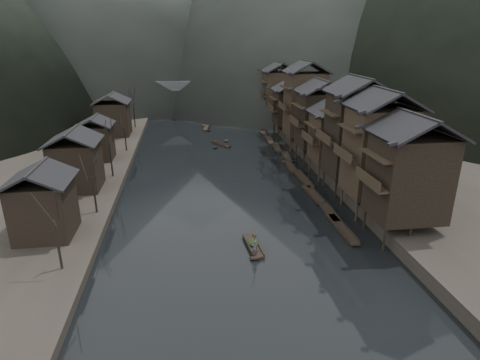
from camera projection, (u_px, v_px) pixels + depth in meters
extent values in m
plane|color=black|center=(235.00, 216.00, 49.38)|extent=(300.00, 300.00, 0.00)
cube|color=#2D2823|center=(366.00, 129.00, 90.79)|extent=(40.00, 200.00, 1.80)
cube|color=#2D2823|center=(41.00, 141.00, 81.95)|extent=(40.00, 200.00, 1.20)
cylinder|color=black|center=(384.00, 239.00, 41.07)|extent=(0.30, 0.30, 2.90)
cylinder|color=black|center=(365.00, 219.00, 45.54)|extent=(0.30, 0.30, 2.90)
cylinder|color=black|center=(410.00, 237.00, 41.42)|extent=(0.30, 0.30, 2.90)
cylinder|color=black|center=(387.00, 218.00, 45.89)|extent=(0.30, 0.30, 2.90)
cube|color=black|center=(408.00, 177.00, 41.74)|extent=(7.00, 6.00, 8.88)
cube|color=#2C2318|center=(372.00, 183.00, 41.38)|extent=(1.20, 5.70, 0.25)
cylinder|color=#2C2318|center=(357.00, 211.00, 47.59)|extent=(0.30, 0.30, 2.90)
cylinder|color=#2C2318|center=(342.00, 196.00, 52.05)|extent=(0.30, 0.30, 2.90)
cylinder|color=#2C2318|center=(379.00, 210.00, 47.94)|extent=(0.30, 0.30, 2.90)
cylinder|color=#2C2318|center=(362.00, 195.00, 52.41)|extent=(0.30, 0.30, 2.90)
cube|color=#2C2318|center=(379.00, 152.00, 47.98)|extent=(7.00, 6.00, 10.48)
cube|color=#2C2318|center=(346.00, 157.00, 47.65)|extent=(1.20, 5.70, 0.25)
cylinder|color=black|center=(336.00, 190.00, 54.10)|extent=(0.30, 0.30, 2.90)
cylinder|color=black|center=(324.00, 178.00, 58.57)|extent=(0.30, 0.30, 2.90)
cylinder|color=black|center=(355.00, 189.00, 54.45)|extent=(0.30, 0.30, 2.90)
cylinder|color=black|center=(342.00, 177.00, 58.92)|extent=(0.30, 0.30, 2.90)
cube|color=black|center=(355.00, 135.00, 54.38)|extent=(7.00, 6.00, 11.17)
cube|color=#2C2318|center=(327.00, 140.00, 54.06)|extent=(1.20, 5.70, 0.25)
cylinder|color=#2C2318|center=(319.00, 173.00, 60.62)|extent=(0.30, 0.30, 2.90)
cylinder|color=#2C2318|center=(310.00, 164.00, 65.09)|extent=(0.30, 0.30, 2.90)
cylinder|color=#2C2318|center=(336.00, 172.00, 60.97)|extent=(0.30, 0.30, 2.90)
cylinder|color=#2C2318|center=(326.00, 163.00, 65.44)|extent=(0.30, 0.30, 2.90)
cube|color=#2C2318|center=(336.00, 137.00, 61.58)|extent=(7.00, 6.00, 7.17)
cube|color=#2C2318|center=(310.00, 140.00, 61.20)|extent=(1.20, 5.70, 0.25)
cylinder|color=black|center=(304.00, 158.00, 68.07)|extent=(0.30, 0.30, 2.90)
cylinder|color=black|center=(296.00, 150.00, 72.54)|extent=(0.30, 0.30, 2.90)
cylinder|color=black|center=(320.00, 157.00, 68.42)|extent=(0.30, 0.30, 2.90)
cylinder|color=black|center=(311.00, 150.00, 72.89)|extent=(0.30, 0.30, 2.90)
cube|color=black|center=(319.00, 120.00, 68.67)|extent=(7.00, 6.00, 9.27)
cube|color=#2C2318|center=(297.00, 123.00, 68.32)|extent=(1.20, 5.70, 0.25)
cylinder|color=#2C2318|center=(291.00, 145.00, 76.45)|extent=(0.30, 0.30, 2.90)
cylinder|color=#2C2318|center=(285.00, 138.00, 80.92)|extent=(0.30, 0.30, 2.90)
cylinder|color=#2C2318|center=(305.00, 144.00, 76.80)|extent=(0.30, 0.30, 2.90)
cylinder|color=#2C2318|center=(298.00, 138.00, 81.27)|extent=(0.30, 0.30, 2.90)
cube|color=#2C2318|center=(305.00, 104.00, 76.63)|extent=(7.00, 6.00, 11.75)
cube|color=#2C2318|center=(284.00, 108.00, 76.32)|extent=(1.20, 5.70, 0.25)
cylinder|color=black|center=(279.00, 133.00, 85.76)|extent=(0.30, 0.30, 2.90)
cylinder|color=black|center=(274.00, 128.00, 90.23)|extent=(0.30, 0.30, 2.90)
cylinder|color=black|center=(291.00, 132.00, 86.11)|extent=(0.30, 0.30, 2.90)
cylinder|color=black|center=(286.00, 127.00, 90.58)|extent=(0.30, 0.30, 2.90)
cube|color=black|center=(291.00, 107.00, 86.72)|extent=(7.00, 6.00, 7.20)
cube|color=#2C2318|center=(273.00, 110.00, 86.33)|extent=(1.20, 5.70, 0.25)
cylinder|color=#2C2318|center=(268.00, 121.00, 96.94)|extent=(0.30, 0.30, 2.90)
cylinder|color=#2C2318|center=(264.00, 117.00, 101.41)|extent=(0.30, 0.30, 2.90)
cylinder|color=#2C2318|center=(279.00, 121.00, 97.29)|extent=(0.30, 0.30, 2.90)
cylinder|color=#2C2318|center=(274.00, 117.00, 101.76)|extent=(0.30, 0.30, 2.90)
cube|color=#2C2318|center=(279.00, 93.00, 97.40)|extent=(7.00, 6.00, 10.09)
cube|color=#2C2318|center=(262.00, 96.00, 97.06)|extent=(1.20, 5.70, 0.25)
cube|color=black|center=(44.00, 207.00, 41.60)|extent=(5.50, 5.50, 6.00)
cube|color=black|center=(76.00, 164.00, 54.55)|extent=(6.00, 6.00, 6.50)
cube|color=black|center=(97.00, 141.00, 67.71)|extent=(5.00, 5.00, 5.80)
cube|color=black|center=(113.00, 118.00, 84.30)|extent=(6.50, 6.50, 6.80)
cylinder|color=black|center=(61.00, 242.00, 35.68)|extent=(0.24, 0.24, 4.81)
cylinder|color=black|center=(90.00, 193.00, 47.27)|extent=(0.24, 0.24, 4.57)
cylinder|color=black|center=(109.00, 158.00, 59.48)|extent=(0.24, 0.24, 5.15)
cylinder|color=black|center=(123.00, 138.00, 73.05)|extent=(0.24, 0.24, 4.26)
cylinder|color=black|center=(134.00, 114.00, 91.44)|extent=(0.24, 0.24, 5.47)
cube|color=black|center=(342.00, 229.00, 45.83)|extent=(1.21, 7.63, 0.30)
cube|color=black|center=(342.00, 227.00, 45.77)|extent=(1.26, 7.48, 0.10)
cube|color=black|center=(331.00, 214.00, 49.20)|extent=(0.95, 0.95, 0.37)
cube|color=black|center=(354.00, 243.00, 42.37)|extent=(0.95, 0.95, 0.37)
cube|color=black|center=(329.00, 212.00, 49.99)|extent=(1.28, 5.95, 0.30)
cube|color=black|center=(329.00, 211.00, 49.93)|extent=(1.33, 5.83, 0.10)
cube|color=black|center=(321.00, 203.00, 52.58)|extent=(0.96, 0.76, 0.32)
cube|color=black|center=(338.00, 221.00, 47.31)|extent=(0.96, 0.76, 0.32)
cube|color=black|center=(313.00, 195.00, 55.58)|extent=(1.39, 6.75, 0.30)
cube|color=black|center=(313.00, 193.00, 55.52)|extent=(1.44, 6.61, 0.10)
cube|color=black|center=(307.00, 185.00, 58.54)|extent=(0.97, 0.86, 0.34)
cube|color=black|center=(320.00, 203.00, 52.52)|extent=(0.97, 0.86, 0.34)
cube|color=black|center=(303.00, 180.00, 61.31)|extent=(1.25, 7.71, 0.30)
cube|color=black|center=(304.00, 179.00, 61.25)|extent=(1.30, 7.56, 0.10)
cube|color=black|center=(297.00, 171.00, 64.70)|extent=(0.95, 0.96, 0.37)
cube|color=black|center=(310.00, 187.00, 57.81)|extent=(0.95, 0.96, 0.37)
cube|color=black|center=(290.00, 167.00, 67.15)|extent=(1.50, 5.95, 0.30)
cube|color=black|center=(290.00, 166.00, 67.09)|extent=(1.55, 5.83, 0.10)
cube|color=black|center=(285.00, 161.00, 69.71)|extent=(0.98, 0.79, 0.32)
cube|color=black|center=(296.00, 172.00, 64.51)|extent=(0.98, 0.79, 0.32)
cube|color=black|center=(286.00, 157.00, 72.92)|extent=(1.69, 6.06, 0.30)
cube|color=black|center=(286.00, 156.00, 72.86)|extent=(1.73, 5.95, 0.10)
cube|color=black|center=(281.00, 152.00, 75.49)|extent=(1.00, 0.83, 0.33)
cube|color=black|center=(292.00, 160.00, 70.25)|extent=(1.00, 0.83, 0.33)
cube|color=black|center=(276.00, 148.00, 78.59)|extent=(1.64, 6.52, 0.30)
cube|color=black|center=(276.00, 147.00, 78.53)|extent=(1.68, 6.40, 0.10)
cube|color=black|center=(272.00, 143.00, 81.38)|extent=(1.00, 0.87, 0.34)
cube|color=black|center=(281.00, 151.00, 75.70)|extent=(1.00, 0.87, 0.34)
cube|color=black|center=(269.00, 140.00, 84.06)|extent=(1.52, 6.72, 0.30)
cube|color=black|center=(269.00, 140.00, 84.00)|extent=(1.56, 6.59, 0.10)
cube|color=black|center=(265.00, 136.00, 86.96)|extent=(0.98, 0.88, 0.34)
cube|color=black|center=(274.00, 144.00, 81.07)|extent=(0.98, 0.88, 0.34)
cube|color=black|center=(263.00, 132.00, 90.97)|extent=(1.58, 6.10, 0.30)
cube|color=black|center=(263.00, 132.00, 90.91)|extent=(1.62, 5.98, 0.10)
cube|color=black|center=(259.00, 129.00, 93.58)|extent=(0.99, 0.82, 0.33)
cube|color=black|center=(266.00, 135.00, 88.27)|extent=(0.99, 0.82, 0.33)
cube|color=black|center=(261.00, 128.00, 94.97)|extent=(1.53, 6.74, 0.30)
cube|color=black|center=(261.00, 127.00, 94.91)|extent=(1.58, 6.61, 0.10)
cube|color=black|center=(258.00, 125.00, 97.87)|extent=(0.99, 0.88, 0.34)
cube|color=black|center=(265.00, 131.00, 91.97)|extent=(0.99, 0.88, 0.34)
cube|color=black|center=(257.00, 123.00, 100.80)|extent=(1.41, 7.26, 0.30)
cube|color=black|center=(257.00, 122.00, 100.74)|extent=(1.45, 7.11, 0.10)
cube|color=black|center=(255.00, 120.00, 103.96)|extent=(0.97, 0.92, 0.36)
cube|color=black|center=(261.00, 125.00, 97.55)|extent=(0.97, 0.92, 0.36)
cube|color=black|center=(251.00, 118.00, 106.77)|extent=(1.59, 7.11, 0.30)
cube|color=black|center=(251.00, 117.00, 106.71)|extent=(1.64, 6.97, 0.10)
cube|color=black|center=(248.00, 115.00, 109.83)|extent=(0.99, 0.93, 0.35)
cube|color=black|center=(254.00, 120.00, 103.61)|extent=(0.99, 0.93, 0.35)
cube|color=black|center=(221.00, 144.00, 81.16)|extent=(3.72, 5.53, 0.30)
cube|color=black|center=(221.00, 143.00, 81.10)|extent=(3.71, 5.45, 0.10)
cube|color=black|center=(226.00, 140.00, 83.54)|extent=(1.09, 1.04, 0.32)
cube|color=black|center=(215.00, 147.00, 78.69)|extent=(1.09, 1.04, 0.32)
cube|color=black|center=(206.00, 128.00, 95.21)|extent=(1.85, 5.92, 0.30)
cube|color=black|center=(206.00, 127.00, 95.15)|extent=(1.88, 5.81, 0.10)
cube|color=black|center=(204.00, 125.00, 97.69)|extent=(0.95, 0.84, 0.32)
cube|color=black|center=(209.00, 130.00, 92.64)|extent=(0.95, 0.84, 0.32)
cube|color=black|center=(178.00, 118.00, 107.06)|extent=(3.05, 5.23, 0.30)
cube|color=black|center=(178.00, 117.00, 106.99)|extent=(3.05, 5.16, 0.10)
cube|color=black|center=(182.00, 115.00, 109.30)|extent=(1.04, 0.94, 0.31)
cube|color=black|center=(174.00, 119.00, 104.72)|extent=(1.04, 0.94, 0.31)
cube|color=black|center=(191.00, 112.00, 114.79)|extent=(2.36, 5.00, 0.30)
cube|color=black|center=(191.00, 111.00, 114.73)|extent=(2.38, 4.92, 0.10)
cube|color=black|center=(189.00, 110.00, 116.77)|extent=(0.99, 0.83, 0.30)
cube|color=black|center=(194.00, 113.00, 112.72)|extent=(0.99, 0.83, 0.30)
cube|color=#4C4C4F|center=(203.00, 86.00, 113.97)|extent=(40.00, 6.00, 1.60)
cube|color=#4C4C4F|center=(204.00, 83.00, 111.01)|extent=(40.00, 0.50, 1.00)
cube|color=#4C4C4F|center=(203.00, 81.00, 116.04)|extent=(40.00, 0.50, 1.00)
cube|color=#4C4C4F|center=(154.00, 102.00, 113.54)|extent=(3.20, 6.00, 6.40)
cube|color=#4C4C4F|center=(188.00, 101.00, 114.76)|extent=(3.20, 6.00, 6.40)
cube|color=#4C4C4F|center=(219.00, 100.00, 115.91)|extent=(3.20, 6.00, 6.40)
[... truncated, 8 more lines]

